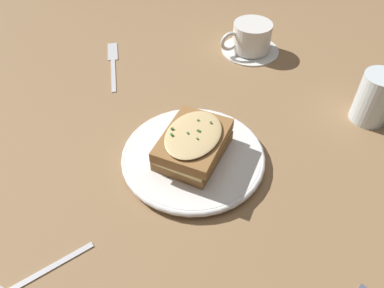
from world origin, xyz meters
The scene contains 6 objects.
ground_plane centered at (0.00, 0.00, 0.00)m, with size 2.40×2.40×0.00m, color olive.
dinner_plate centered at (0.02, 0.00, 0.01)m, with size 0.24×0.24×0.02m.
sandwich centered at (0.02, 0.00, 0.05)m, with size 0.12×0.14×0.06m.
teacup_with_saucer centered at (0.12, -0.35, 0.03)m, with size 0.13×0.14×0.07m.
water_glass centered at (-0.18, -0.28, 0.05)m, with size 0.07×0.07×0.10m, color silver.
fork centered at (0.35, -0.13, 0.00)m, with size 0.15×0.14×0.00m.
Camera 1 is at (-0.23, 0.34, 0.47)m, focal length 35.00 mm.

